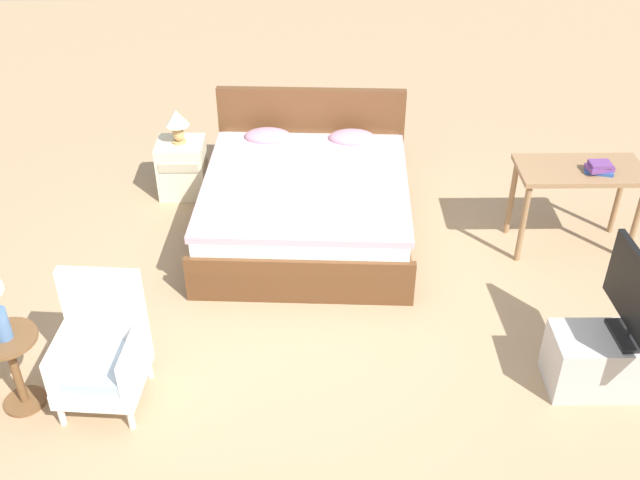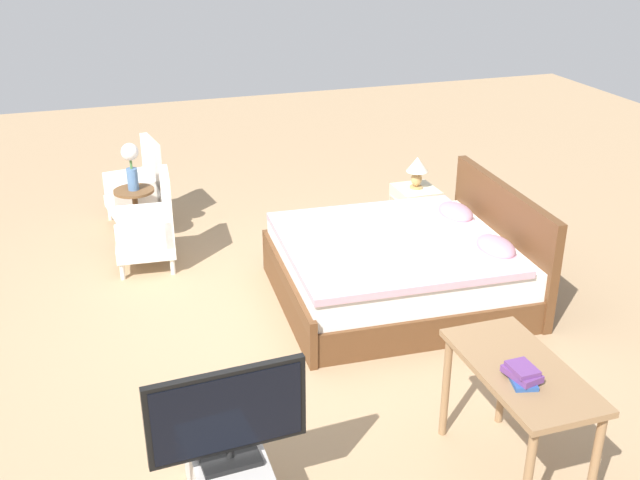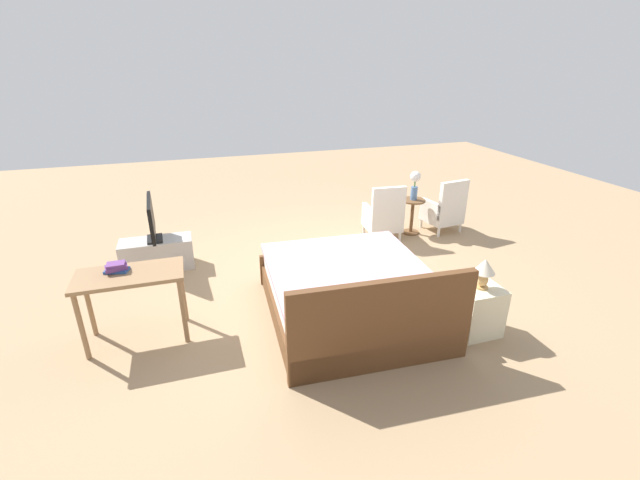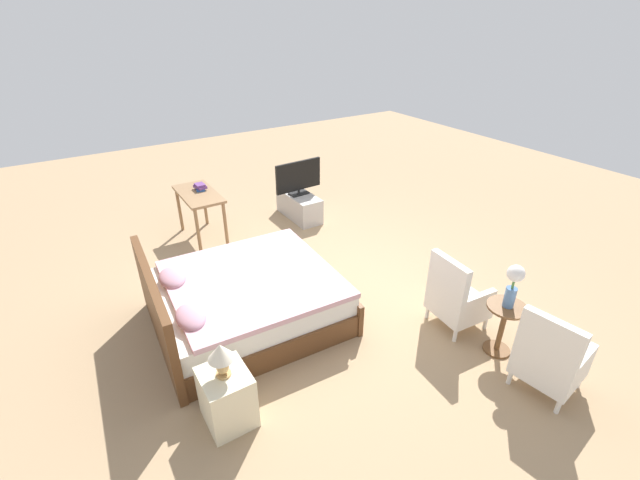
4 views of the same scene
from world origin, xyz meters
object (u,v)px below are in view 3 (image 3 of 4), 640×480
object	(u,v)px
armchair_by_window_left	(445,210)
table_lamp	(484,269)
vanity_desk	(131,284)
side_table	(412,212)
armchair_by_window_right	(384,217)
nightstand	(478,310)
flower_vase	(415,182)
book_stack	(116,268)
bed	(351,294)
tv_stand	(157,254)
tv_flatscreen	(152,219)

from	to	relation	value
armchair_by_window_left	table_lamp	size ratio (longest dim) A/B	2.79
vanity_desk	side_table	bearing A→B (deg)	-156.61
armchair_by_window_right	vanity_desk	xyz separation A→B (m)	(3.61, 1.72, 0.28)
nightstand	table_lamp	size ratio (longest dim) A/B	1.64
side_table	flower_vase	xyz separation A→B (m)	(-0.00, -0.00, 0.51)
vanity_desk	book_stack	world-z (taller)	book_stack
bed	book_stack	distance (m)	2.46
book_stack	armchair_by_window_left	bearing A→B (deg)	-161.24
armchair_by_window_left	flower_vase	bearing A→B (deg)	-8.20
side_table	vanity_desk	bearing A→B (deg)	23.39
armchair_by_window_right	side_table	distance (m)	0.57
tv_stand	bed	bearing A→B (deg)	137.47
flower_vase	table_lamp	world-z (taller)	flower_vase
book_stack	bed	bearing A→B (deg)	171.47
flower_vase	tv_stand	size ratio (longest dim) A/B	0.50
bed	side_table	size ratio (longest dim) A/B	3.58
armchair_by_window_left	vanity_desk	xyz separation A→B (m)	(4.73, 1.72, 0.28)
tv_stand	book_stack	world-z (taller)	book_stack
armchair_by_window_left	vanity_desk	size ratio (longest dim) A/B	0.88
table_lamp	vanity_desk	distance (m)	3.59
book_stack	nightstand	bearing A→B (deg)	164.01
armchair_by_window_right	flower_vase	bearing A→B (deg)	-171.70
bed	flower_vase	xyz separation A→B (m)	(-1.90, -2.08, 0.58)
armchair_by_window_right	tv_flatscreen	size ratio (longest dim) A/B	1.07
table_lamp	tv_stand	distance (m)	4.28
armchair_by_window_left	side_table	xyz separation A→B (m)	(0.56, -0.08, -0.00)
bed	table_lamp	size ratio (longest dim) A/B	6.41
tv_flatscreen	book_stack	size ratio (longest dim) A/B	3.47
tv_flatscreen	vanity_desk	distance (m)	1.68
vanity_desk	book_stack	size ratio (longest dim) A/B	4.20
armchair_by_window_right	flower_vase	size ratio (longest dim) A/B	1.93
nightstand	book_stack	bearing A→B (deg)	-15.99
tv_stand	vanity_desk	distance (m)	1.74
table_lamp	flower_vase	bearing A→B (deg)	-104.40
armchair_by_window_right	book_stack	bearing A→B (deg)	23.85
flower_vase	vanity_desk	distance (m)	4.55
tv_flatscreen	book_stack	distance (m)	1.62
armchair_by_window_left	tv_stand	size ratio (longest dim) A/B	0.96
armchair_by_window_left	side_table	distance (m)	0.57
nightstand	tv_stand	xyz separation A→B (m)	(3.33, -2.63, -0.05)
armchair_by_window_right	nightstand	xyz separation A→B (m)	(0.15, 2.67, -0.10)
nightstand	armchair_by_window_right	bearing A→B (deg)	-93.13
side_table	nightstand	xyz separation A→B (m)	(0.71, 2.75, -0.10)
nightstand	tv_stand	bearing A→B (deg)	-38.27
bed	vanity_desk	bearing A→B (deg)	-7.09
table_lamp	tv_stand	size ratio (longest dim) A/B	0.34
side_table	table_lamp	xyz separation A→B (m)	(0.71, 2.75, 0.38)
tv_stand	side_table	bearing A→B (deg)	-178.21
tv_stand	book_stack	size ratio (longest dim) A/B	3.87
armchair_by_window_right	tv_flatscreen	world-z (taller)	tv_flatscreen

